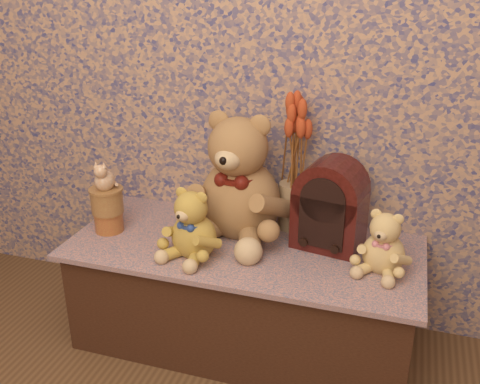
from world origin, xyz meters
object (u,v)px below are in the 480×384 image
object	(u,v)px
teddy_large	(240,170)
cathedral_radio	(330,204)
teddy_small	(385,239)
ceramic_vase	(293,206)
cat_figurine	(104,174)
biscuit_tin_lower	(109,221)
teddy_medium	(193,220)

from	to	relation	value
teddy_large	cathedral_radio	bearing A→B (deg)	3.35
teddy_large	cathedral_radio	size ratio (longest dim) A/B	1.53
teddy_small	ceramic_vase	xyz separation A→B (m)	(-0.38, 0.23, -0.03)
cat_figurine	biscuit_tin_lower	bearing A→B (deg)	0.00
teddy_large	biscuit_tin_lower	bearing A→B (deg)	-158.07
cat_figurine	cathedral_radio	bearing A→B (deg)	0.71
teddy_small	cat_figurine	world-z (taller)	cat_figurine
ceramic_vase	teddy_small	bearing A→B (deg)	-31.97
teddy_small	teddy_medium	bearing A→B (deg)	-156.72
teddy_large	cat_figurine	xyz separation A→B (m)	(-0.51, -0.15, -0.02)
cathedral_radio	biscuit_tin_lower	world-z (taller)	cathedral_radio
teddy_medium	teddy_small	distance (m)	0.68
biscuit_tin_lower	cat_figurine	distance (m)	0.20
teddy_medium	cathedral_radio	xyz separation A→B (m)	(0.46, 0.22, 0.03)
teddy_large	teddy_medium	xyz separation A→B (m)	(-0.11, -0.23, -0.12)
cat_figurine	teddy_medium	bearing A→B (deg)	-19.57
teddy_large	biscuit_tin_lower	xyz separation A→B (m)	(-0.51, -0.15, -0.22)
biscuit_tin_lower	cathedral_radio	bearing A→B (deg)	9.55
teddy_medium	cat_figurine	size ratio (longest dim) A/B	2.25
ceramic_vase	biscuit_tin_lower	xyz separation A→B (m)	(-0.70, -0.25, -0.05)
teddy_large	cat_figurine	size ratio (longest dim) A/B	4.25
cathedral_radio	teddy_large	bearing A→B (deg)	-171.58
teddy_small	cathedral_radio	world-z (taller)	cathedral_radio
cathedral_radio	biscuit_tin_lower	xyz separation A→B (m)	(-0.86, -0.14, -0.13)
teddy_small	ceramic_vase	size ratio (longest dim) A/B	1.27
teddy_large	ceramic_vase	world-z (taller)	teddy_large
teddy_medium	teddy_small	world-z (taller)	teddy_medium
biscuit_tin_lower	teddy_medium	bearing A→B (deg)	-10.74
teddy_large	ceramic_vase	bearing A→B (deg)	32.39
teddy_large	biscuit_tin_lower	size ratio (longest dim) A/B	4.63
teddy_medium	cathedral_radio	world-z (taller)	cathedral_radio
teddy_small	cat_figurine	xyz separation A→B (m)	(-1.07, -0.02, 0.12)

